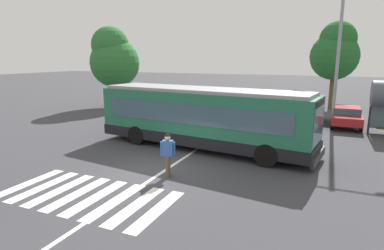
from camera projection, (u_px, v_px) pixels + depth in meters
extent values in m
plane|color=#3D3D42|center=(154.00, 172.00, 13.03)|extent=(160.00, 160.00, 0.00)
cylinder|color=black|center=(282.00, 143.00, 15.52)|extent=(1.03, 0.42, 1.00)
cylinder|color=black|center=(267.00, 155.00, 13.55)|extent=(1.03, 0.42, 1.00)
cylinder|color=black|center=(163.00, 127.00, 19.08)|extent=(1.03, 0.42, 1.00)
cylinder|color=black|center=(137.00, 135.00, 17.11)|extent=(1.03, 0.42, 1.00)
cube|color=#236B4C|center=(202.00, 117.00, 16.19)|extent=(11.30, 3.93, 2.55)
cube|color=black|center=(202.00, 136.00, 16.40)|extent=(11.41, 3.96, 0.55)
cube|color=#3D5666|center=(202.00, 111.00, 16.13)|extent=(9.99, 3.81, 0.96)
cube|color=#3D5666|center=(318.00, 124.00, 13.37)|extent=(0.32, 2.23, 1.63)
cube|color=black|center=(320.00, 103.00, 13.19)|extent=(0.30, 1.93, 0.28)
cube|color=#99999E|center=(202.00, 90.00, 15.92)|extent=(10.83, 3.67, 0.16)
cube|color=#28282B|center=(319.00, 157.00, 13.60)|extent=(0.44, 2.54, 0.36)
cylinder|color=brown|center=(168.00, 165.00, 12.54)|extent=(0.16, 0.16, 0.85)
cylinder|color=brown|center=(168.00, 167.00, 12.33)|extent=(0.16, 0.16, 0.85)
cube|color=#2D569E|center=(168.00, 148.00, 12.28)|extent=(0.46, 0.38, 0.60)
cylinder|color=#2D569E|center=(162.00, 149.00, 12.31)|extent=(0.10, 0.10, 0.55)
cylinder|color=#2D569E|center=(174.00, 149.00, 12.27)|extent=(0.10, 0.10, 0.55)
sphere|color=tan|center=(168.00, 138.00, 12.20)|extent=(0.22, 0.22, 0.22)
sphere|color=black|center=(168.00, 136.00, 12.19)|extent=(0.19, 0.19, 0.19)
cylinder|color=black|center=(169.00, 106.00, 28.50)|extent=(0.22, 0.65, 0.64)
cylinder|color=black|center=(186.00, 108.00, 27.79)|extent=(0.22, 0.65, 0.64)
cylinder|color=black|center=(152.00, 111.00, 26.03)|extent=(0.22, 0.65, 0.64)
cylinder|color=black|center=(170.00, 113.00, 25.33)|extent=(0.22, 0.65, 0.64)
cube|color=#38383D|center=(169.00, 106.00, 26.85)|extent=(1.96, 4.55, 0.52)
cube|color=#3D5666|center=(169.00, 100.00, 26.67)|extent=(1.67, 2.21, 0.44)
cube|color=#38383D|center=(169.00, 98.00, 26.63)|extent=(1.59, 2.03, 0.09)
cylinder|color=black|center=(200.00, 108.00, 27.88)|extent=(0.24, 0.65, 0.64)
cylinder|color=black|center=(218.00, 109.00, 27.12)|extent=(0.24, 0.65, 0.64)
cylinder|color=black|center=(184.00, 112.00, 25.46)|extent=(0.24, 0.65, 0.64)
cylinder|color=black|center=(203.00, 114.00, 24.70)|extent=(0.24, 0.65, 0.64)
cube|color=white|center=(202.00, 107.00, 26.22)|extent=(2.13, 4.62, 0.52)
cube|color=#3D5666|center=(201.00, 101.00, 26.05)|extent=(1.75, 2.27, 0.44)
cube|color=white|center=(201.00, 99.00, 26.01)|extent=(1.66, 2.08, 0.09)
cylinder|color=black|center=(228.00, 110.00, 26.41)|extent=(0.24, 0.65, 0.64)
cylinder|color=black|center=(247.00, 112.00, 25.66)|extent=(0.24, 0.65, 0.64)
cylinder|color=black|center=(214.00, 116.00, 23.98)|extent=(0.24, 0.65, 0.64)
cylinder|color=black|center=(235.00, 117.00, 23.23)|extent=(0.24, 0.65, 0.64)
cube|color=#196B70|center=(231.00, 110.00, 24.76)|extent=(2.09, 4.60, 0.52)
cube|color=#3D5666|center=(231.00, 103.00, 24.58)|extent=(1.73, 2.25, 0.44)
cube|color=#196B70|center=(231.00, 101.00, 24.54)|extent=(1.65, 2.07, 0.09)
cylinder|color=black|center=(262.00, 112.00, 25.69)|extent=(0.21, 0.64, 0.64)
cylinder|color=black|center=(284.00, 113.00, 25.01)|extent=(0.21, 0.64, 0.64)
cylinder|color=black|center=(253.00, 117.00, 23.21)|extent=(0.21, 0.64, 0.64)
cylinder|color=black|center=(277.00, 119.00, 22.53)|extent=(0.21, 0.64, 0.64)
cube|color=#234293|center=(269.00, 111.00, 24.05)|extent=(1.90, 4.53, 0.52)
cube|color=#3D5666|center=(269.00, 105.00, 23.87)|extent=(1.64, 2.19, 0.44)
cube|color=#234293|center=(269.00, 102.00, 23.83)|extent=(1.56, 2.01, 0.09)
cylinder|color=black|center=(298.00, 114.00, 24.49)|extent=(0.24, 0.65, 0.64)
cylinder|color=black|center=(322.00, 116.00, 23.73)|extent=(0.24, 0.65, 0.64)
cylinder|color=black|center=(291.00, 121.00, 22.07)|extent=(0.24, 0.65, 0.64)
cylinder|color=black|center=(317.00, 123.00, 21.31)|extent=(0.24, 0.65, 0.64)
cube|color=#B7BABF|center=(307.00, 114.00, 22.83)|extent=(2.12, 4.61, 0.52)
cube|color=#3D5666|center=(308.00, 107.00, 22.66)|extent=(1.75, 2.26, 0.44)
cube|color=#B7BABF|center=(308.00, 105.00, 22.62)|extent=(1.66, 2.08, 0.09)
cylinder|color=black|center=(333.00, 117.00, 23.26)|extent=(0.21, 0.64, 0.64)
cylinder|color=black|center=(359.00, 119.00, 22.59)|extent=(0.21, 0.64, 0.64)
cylinder|color=black|center=(332.00, 124.00, 20.77)|extent=(0.21, 0.64, 0.64)
cylinder|color=black|center=(361.00, 127.00, 20.10)|extent=(0.21, 0.64, 0.64)
cube|color=#AD1E1E|center=(346.00, 117.00, 21.61)|extent=(1.87, 4.52, 0.52)
cube|color=#3D5666|center=(347.00, 110.00, 21.43)|extent=(1.62, 2.18, 0.44)
cube|color=#AD1E1E|center=(347.00, 107.00, 21.40)|extent=(1.55, 2.00, 0.09)
cylinder|color=#28282B|center=(370.00, 116.00, 19.18)|extent=(0.12, 0.12, 2.30)
cylinder|color=#939399|center=(339.00, 51.00, 20.25)|extent=(0.20, 0.20, 9.94)
cylinder|color=brown|center=(116.00, 93.00, 30.34)|extent=(0.36, 0.36, 2.51)
sphere|color=#2D7033|center=(115.00, 63.00, 29.76)|extent=(4.52, 4.52, 4.52)
sphere|color=#2D7033|center=(110.00, 45.00, 29.33)|extent=(3.39, 3.39, 3.39)
cylinder|color=brown|center=(331.00, 91.00, 29.21)|extent=(0.36, 0.36, 3.22)
sphere|color=#236028|center=(334.00, 56.00, 28.58)|extent=(4.18, 4.18, 4.18)
sphere|color=#236028|center=(338.00, 39.00, 28.16)|extent=(3.13, 3.13, 3.13)
cube|color=silver|center=(29.00, 183.00, 11.87)|extent=(0.45, 2.98, 0.01)
cube|color=silver|center=(44.00, 186.00, 11.56)|extent=(0.45, 2.98, 0.01)
cube|color=silver|center=(61.00, 190.00, 11.26)|extent=(0.45, 2.98, 0.01)
cube|color=silver|center=(78.00, 193.00, 10.95)|extent=(0.45, 2.98, 0.01)
cube|color=silver|center=(96.00, 197.00, 10.65)|extent=(0.45, 2.98, 0.01)
cube|color=silver|center=(115.00, 201.00, 10.35)|extent=(0.45, 2.98, 0.01)
cube|color=silver|center=(135.00, 206.00, 10.04)|extent=(0.45, 2.98, 0.01)
cube|color=silver|center=(157.00, 210.00, 9.74)|extent=(0.45, 2.98, 0.01)
cube|color=silver|center=(182.00, 159.00, 14.69)|extent=(0.16, 24.00, 0.01)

